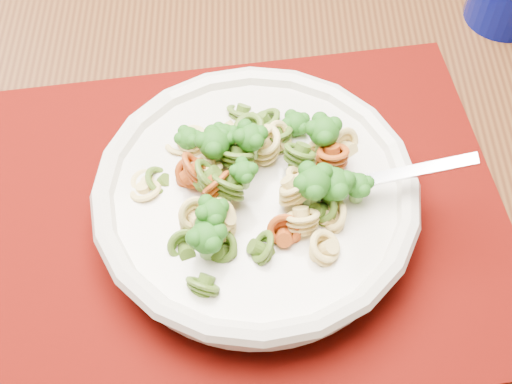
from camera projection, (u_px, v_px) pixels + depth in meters
name	position (u px, v px, depth m)	size (l,w,h in m)	color
dining_table	(242.00, 187.00, 0.76)	(1.75, 1.42, 0.75)	#512F17
placemat	(242.00, 216.00, 0.63)	(0.47, 0.36, 0.00)	#4E0703
pasta_bowl	(256.00, 198.00, 0.61)	(0.28, 0.28, 0.05)	silver
pasta_broccoli_heap	(256.00, 188.00, 0.59)	(0.23, 0.23, 0.06)	#EED776
fork	(312.00, 191.00, 0.59)	(0.19, 0.02, 0.01)	silver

